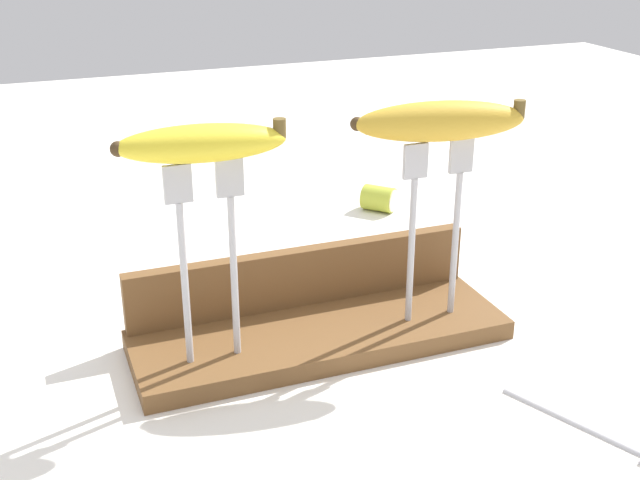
% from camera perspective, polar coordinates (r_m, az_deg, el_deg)
% --- Properties ---
extents(ground_plane, '(3.00, 3.00, 0.00)m').
position_cam_1_polar(ground_plane, '(0.88, 0.00, -7.24)').
color(ground_plane, silver).
extents(wooden_board, '(0.40, 0.13, 0.02)m').
position_cam_1_polar(wooden_board, '(0.88, 0.00, -6.65)').
color(wooden_board, brown).
rests_on(wooden_board, ground).
extents(board_backstop, '(0.39, 0.02, 0.07)m').
position_cam_1_polar(board_backstop, '(0.91, -1.31, -2.57)').
color(board_backstop, brown).
rests_on(board_backstop, wooden_board).
extents(fork_stand_left, '(0.07, 0.01, 0.20)m').
position_cam_1_polar(fork_stand_left, '(0.77, -7.87, -0.41)').
color(fork_stand_left, '#B2B2B7').
rests_on(fork_stand_left, wooden_board).
extents(fork_stand_right, '(0.08, 0.01, 0.20)m').
position_cam_1_polar(fork_stand_right, '(0.85, 8.08, 1.72)').
color(fork_stand_right, '#B2B2B7').
rests_on(fork_stand_right, wooden_board).
extents(banana_raised_left, '(0.16, 0.06, 0.04)m').
position_cam_1_polar(banana_raised_left, '(0.74, -8.29, 6.73)').
color(banana_raised_left, yellow).
rests_on(banana_raised_left, fork_stand_left).
extents(banana_raised_right, '(0.18, 0.07, 0.04)m').
position_cam_1_polar(banana_raised_right, '(0.82, 8.46, 8.24)').
color(banana_raised_right, gold).
rests_on(banana_raised_right, fork_stand_right).
extents(fork_fallen_near, '(0.09, 0.17, 0.01)m').
position_cam_1_polar(fork_fallen_near, '(0.78, 19.97, -13.02)').
color(fork_fallen_near, '#B2B2B7').
rests_on(fork_fallen_near, ground).
extents(banana_chunk_near, '(0.06, 0.06, 0.04)m').
position_cam_1_polar(banana_chunk_near, '(1.24, 4.19, 2.92)').
color(banana_chunk_near, '#B2C138').
rests_on(banana_chunk_near, ground).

